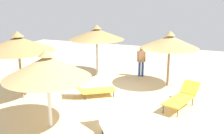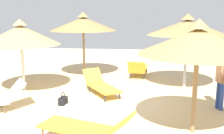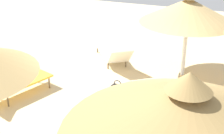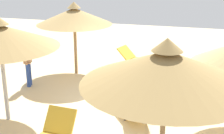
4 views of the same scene
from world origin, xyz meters
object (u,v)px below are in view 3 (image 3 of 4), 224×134
(lounge_chair_back, at_px, (152,109))
(handbag, at_px, (118,89))
(parasol_umbrella_near_right, at_px, (186,112))
(lounge_chair_far_left, at_px, (113,53))
(parasol_umbrella_center, at_px, (188,10))
(lounge_chair_front, at_px, (14,83))

(lounge_chair_back, distance_m, handbag, 1.57)
(parasol_umbrella_near_right, distance_m, lounge_chair_far_left, 7.01)
(parasol_umbrella_near_right, height_order, handbag, parasol_umbrella_near_right)
(parasol_umbrella_center, relative_size, lounge_chair_front, 1.28)
(parasol_umbrella_center, distance_m, lounge_chair_back, 3.28)
(parasol_umbrella_near_right, xyz_separation_m, lounge_chair_front, (4.79, -2.70, -1.81))
(parasol_umbrella_near_right, bearing_deg, parasol_umbrella_center, -80.05)
(lounge_chair_far_left, height_order, handbag, lounge_chair_far_left)
(parasol_umbrella_near_right, relative_size, lounge_chair_far_left, 1.29)
(lounge_chair_far_left, bearing_deg, parasol_umbrella_center, 178.36)
(parasol_umbrella_center, relative_size, parasol_umbrella_near_right, 0.94)
(lounge_chair_back, bearing_deg, parasol_umbrella_center, -93.03)
(handbag, bearing_deg, parasol_umbrella_near_right, 121.13)
(lounge_chair_far_left, bearing_deg, parasol_umbrella_near_right, 119.41)
(lounge_chair_back, bearing_deg, lounge_chair_front, 4.54)
(parasol_umbrella_center, bearing_deg, parasol_umbrella_near_right, 99.95)
(lounge_chair_front, distance_m, lounge_chair_back, 3.63)
(lounge_chair_far_left, xyz_separation_m, handbag, (-0.93, 1.93, -0.21))
(parasol_umbrella_near_right, height_order, lounge_chair_back, parasol_umbrella_near_right)
(parasol_umbrella_center, bearing_deg, lounge_chair_front, 39.59)
(lounge_chair_far_left, height_order, lounge_chair_back, lounge_chair_far_left)
(lounge_chair_back, height_order, handbag, lounge_chair_back)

